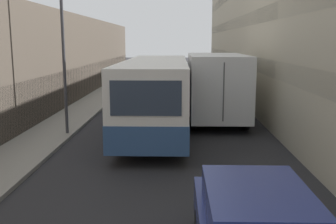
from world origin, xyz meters
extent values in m
plane|color=#232326|center=(0.00, 15.00, 0.00)|extent=(150.00, 150.00, 0.00)
cube|color=gray|center=(-4.68, 15.00, 0.06)|extent=(2.02, 60.00, 0.13)
cube|color=black|center=(-6.23, 15.00, 1.07)|extent=(1.08, 60.00, 2.13)
cube|color=#B7AD93|center=(5.47, 15.00, 5.18)|extent=(2.40, 60.00, 10.36)
cube|color=#333D47|center=(4.81, 15.00, 2.59)|extent=(1.08, 60.00, 0.70)
cube|color=#333D47|center=(4.81, 15.00, 4.87)|extent=(1.08, 60.00, 0.70)
cube|color=navy|center=(1.68, 4.77, 1.23)|extent=(1.57, 2.28, 0.52)
cube|color=silver|center=(-0.45, 15.25, 1.68)|extent=(2.47, 10.56, 2.51)
cube|color=#2D4C7A|center=(-0.45, 15.25, 0.86)|extent=(2.49, 10.58, 0.88)
cube|color=#2D3847|center=(-0.45, 15.25, 2.06)|extent=(2.51, 9.71, 0.80)
cube|color=#2D3847|center=(-0.45, 9.96, 2.12)|extent=(2.02, 0.04, 1.00)
cylinder|color=black|center=(-1.54, 18.52, 0.50)|extent=(0.24, 1.00, 1.00)
cylinder|color=black|center=(0.63, 18.52, 0.50)|extent=(0.24, 1.00, 1.00)
cylinder|color=black|center=(-1.54, 11.98, 0.50)|extent=(0.24, 1.00, 1.00)
cylinder|color=black|center=(0.63, 11.98, 0.50)|extent=(0.24, 1.00, 1.00)
cube|color=silver|center=(2.21, 20.86, 1.42)|extent=(2.38, 2.18, 2.02)
cube|color=silver|center=(2.21, 16.96, 1.76)|extent=(2.48, 5.62, 2.70)
cube|color=#4C4C4C|center=(2.21, 14.14, 1.76)|extent=(0.05, 0.02, 2.29)
cylinder|color=black|center=(1.10, 20.86, 0.48)|extent=(0.22, 0.96, 0.96)
cylinder|color=black|center=(3.33, 20.86, 0.48)|extent=(0.22, 0.96, 0.96)
cylinder|color=black|center=(1.10, 15.41, 0.48)|extent=(0.22, 0.96, 0.96)
cylinder|color=black|center=(3.33, 15.41, 0.48)|extent=(0.22, 0.96, 0.96)
cube|color=silver|center=(-0.83, 26.75, 1.11)|extent=(1.82, 4.12, 1.71)
cube|color=#2D3847|center=(-0.83, 28.50, 1.41)|extent=(1.46, 0.04, 0.60)
cylinder|color=black|center=(-1.64, 27.94, 0.32)|extent=(0.16, 0.64, 0.64)
cylinder|color=black|center=(-0.01, 27.94, 0.32)|extent=(0.16, 0.64, 0.64)
cylinder|color=black|center=(-1.64, 25.56, 0.32)|extent=(0.16, 0.64, 0.64)
cylinder|color=black|center=(-0.01, 25.56, 0.32)|extent=(0.16, 0.64, 0.64)
cylinder|color=#38383D|center=(-3.92, 14.07, 4.04)|extent=(0.12, 0.12, 7.82)
camera|label=1|loc=(0.46, -0.94, 3.70)|focal=42.00mm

